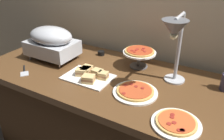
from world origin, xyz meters
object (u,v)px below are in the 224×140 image
at_px(sandwich_platter, 89,75).
at_px(sauce_cup_near, 101,53).
at_px(pizza_plate_raised_stand, 139,53).
at_px(pizza_plate_front, 135,92).
at_px(pizza_plate_center, 176,123).
at_px(serving_spatula, 24,71).
at_px(chafing_dish, 52,41).
at_px(heat_lamp, 175,36).

xyz_separation_m(sandwich_platter, sauce_cup_near, (-0.14, 0.38, -0.01)).
bearing_deg(pizza_plate_raised_stand, pizza_plate_front, -69.41).
bearing_deg(pizza_plate_front, pizza_plate_raised_stand, 110.59).
distance_m(pizza_plate_center, serving_spatula, 1.14).
xyz_separation_m(chafing_dish, serving_spatula, (-0.03, -0.29, -0.15)).
bearing_deg(chafing_dish, pizza_plate_front, -10.12).
relative_size(chafing_dish, serving_spatula, 2.62).
xyz_separation_m(pizza_plate_center, pizza_plate_raised_stand, (-0.44, 0.52, 0.10)).
bearing_deg(sauce_cup_near, pizza_plate_raised_stand, -6.45).
xyz_separation_m(pizza_plate_front, pizza_plate_raised_stand, (-0.13, 0.36, 0.10)).
relative_size(sandwich_platter, serving_spatula, 2.22).
relative_size(pizza_plate_front, sauce_cup_near, 4.92).
xyz_separation_m(heat_lamp, sauce_cup_near, (-0.67, 0.26, -0.34)).
bearing_deg(pizza_plate_raised_stand, sandwich_platter, -124.70).
xyz_separation_m(chafing_dish, heat_lamp, (0.97, -0.00, 0.21)).
height_order(chafing_dish, pizza_plate_center, chafing_dish).
distance_m(heat_lamp, sandwich_platter, 0.64).
height_order(pizza_plate_center, serving_spatula, pizza_plate_center).
height_order(pizza_plate_front, serving_spatula, pizza_plate_front).
bearing_deg(chafing_dish, serving_spatula, -95.11).
distance_m(pizza_plate_front, pizza_plate_center, 0.35).
xyz_separation_m(chafing_dish, pizza_plate_center, (1.11, -0.31, -0.14)).
distance_m(sauce_cup_near, serving_spatula, 0.63).
relative_size(pizza_plate_front, pizza_plate_center, 1.10).
relative_size(pizza_plate_center, sandwich_platter, 0.77).
relative_size(pizza_plate_front, sandwich_platter, 0.84).
bearing_deg(heat_lamp, pizza_plate_raised_stand, 144.39).
distance_m(pizza_plate_center, pizza_plate_raised_stand, 0.69).
height_order(heat_lamp, serving_spatula, heat_lamp).
height_order(pizza_plate_center, pizza_plate_raised_stand, pizza_plate_raised_stand).
relative_size(pizza_plate_center, pizza_plate_raised_stand, 1.03).
height_order(pizza_plate_raised_stand, sauce_cup_near, pizza_plate_raised_stand).
distance_m(chafing_dish, sauce_cup_near, 0.42).
bearing_deg(serving_spatula, pizza_plate_raised_stand, 35.43).
xyz_separation_m(pizza_plate_front, serving_spatula, (-0.83, -0.14, -0.01)).
relative_size(pizza_plate_front, serving_spatula, 1.87).
bearing_deg(pizza_plate_raised_stand, serving_spatula, -144.57).
height_order(sauce_cup_near, serving_spatula, sauce_cup_near).
distance_m(chafing_dish, pizza_plate_center, 1.16).
relative_size(sauce_cup_near, serving_spatula, 0.38).
xyz_separation_m(pizza_plate_raised_stand, serving_spatula, (-0.70, -0.50, -0.11)).
relative_size(heat_lamp, serving_spatula, 3.12).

